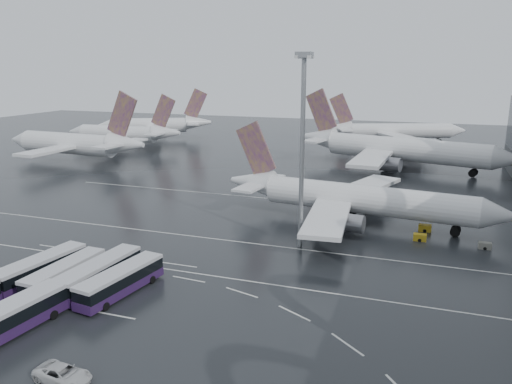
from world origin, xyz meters
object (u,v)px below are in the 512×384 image
(gse_cart_belly_e, at_px, (425,228))
(airliner_gate_b, at_px, (395,149))
(jet_remote_mid, at_px, (125,134))
(gse_cart_belly_d, at_px, (485,246))
(van_curve_a, at_px, (63,374))
(jet_remote_far, at_px, (157,125))
(bus_row_near_a, at_px, (40,268))
(airliner_main, at_px, (353,199))
(gse_cart_belly_a, at_px, (420,237))
(floodlight_mast, at_px, (303,129))
(bus_row_far_c, at_px, (9,319))
(jet_remote_west, at_px, (77,144))
(airliner_gate_c, at_px, (393,131))
(bus_row_near_b, at_px, (65,274))
(bus_row_near_d, at_px, (121,281))
(bus_row_near_c, at_px, (99,273))

(gse_cart_belly_e, bearing_deg, airliner_gate_b, 99.62)
(jet_remote_mid, relative_size, gse_cart_belly_d, 22.77)
(airliner_gate_b, distance_m, van_curve_a, 113.67)
(jet_remote_far, xyz_separation_m, van_curve_a, (73.61, -143.78, -4.29))
(bus_row_near_a, bearing_deg, van_curve_a, -126.25)
(airliner_main, height_order, gse_cart_belly_a, airliner_main)
(airliner_gate_b, height_order, floodlight_mast, floodlight_mast)
(bus_row_far_c, bearing_deg, jet_remote_west, 41.31)
(airliner_gate_c, bearing_deg, bus_row_far_c, -121.00)
(jet_remote_west, xyz_separation_m, gse_cart_belly_a, (98.66, -38.59, -4.98))
(gse_cart_belly_d, bearing_deg, gse_cart_belly_a, 176.40)
(gse_cart_belly_e, bearing_deg, jet_remote_mid, 148.57)
(airliner_gate_b, height_order, airliner_gate_c, airliner_gate_b)
(jet_remote_far, xyz_separation_m, bus_row_near_b, (60.03, -127.05, -3.31))
(bus_row_near_d, relative_size, gse_cart_belly_d, 7.15)
(bus_row_far_c, bearing_deg, bus_row_near_c, 0.00)
(bus_row_near_d, xyz_separation_m, bus_row_far_c, (-5.54, -12.44, 0.08))
(bus_row_near_c, bearing_deg, floodlight_mast, -38.26)
(bus_row_near_c, relative_size, floodlight_mast, 0.47)
(bus_row_near_d, distance_m, gse_cart_belly_e, 52.74)
(jet_remote_far, bearing_deg, bus_row_near_c, 92.05)
(bus_row_near_d, relative_size, gse_cart_belly_e, 6.33)
(airliner_gate_b, height_order, jet_remote_far, airliner_gate_b)
(bus_row_far_c, xyz_separation_m, gse_cart_belly_a, (40.63, 45.78, -1.32))
(jet_remote_west, distance_m, bus_row_near_b, 91.40)
(airliner_gate_b, distance_m, bus_row_near_c, 98.19)
(jet_remote_far, bearing_deg, bus_row_far_c, 89.22)
(bus_row_far_c, bearing_deg, gse_cart_belly_e, -32.12)
(bus_row_near_c, bearing_deg, van_curve_a, -148.65)
(jet_remote_west, distance_m, bus_row_near_a, 88.48)
(jet_remote_west, relative_size, jet_remote_mid, 1.13)
(bus_row_near_a, distance_m, gse_cart_belly_d, 66.09)
(van_curve_a, bearing_deg, bus_row_far_c, 70.72)
(airliner_gate_c, height_order, jet_remote_far, jet_remote_far)
(bus_row_near_d, xyz_separation_m, van_curve_a, (5.47, -17.34, -1.04))
(airliner_main, relative_size, gse_cart_belly_a, 24.97)
(airliner_gate_b, xyz_separation_m, bus_row_near_b, (-34.46, -94.91, -3.67))
(airliner_gate_b, bearing_deg, van_curve_a, -85.27)
(bus_row_near_c, xyz_separation_m, bus_row_near_d, (3.95, -0.97, -0.07))
(van_curve_a, xyz_separation_m, gse_cart_belly_d, (39.42, 50.07, -0.25))
(van_curve_a, xyz_separation_m, gse_cart_belly_a, (29.62, 50.69, -0.20))
(jet_remote_west, height_order, gse_cart_belly_e, jet_remote_west)
(airliner_gate_c, bearing_deg, bus_row_near_b, -122.82)
(jet_remote_west, relative_size, bus_row_near_c, 3.50)
(jet_remote_mid, bearing_deg, gse_cart_belly_e, 145.17)
(airliner_gate_b, relative_size, jet_remote_west, 1.25)
(bus_row_near_d, height_order, floodlight_mast, floodlight_mast)
(airliner_gate_c, distance_m, floodlight_mast, 118.38)
(bus_row_near_a, distance_m, bus_row_near_c, 8.54)
(jet_remote_west, relative_size, bus_row_far_c, 3.46)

